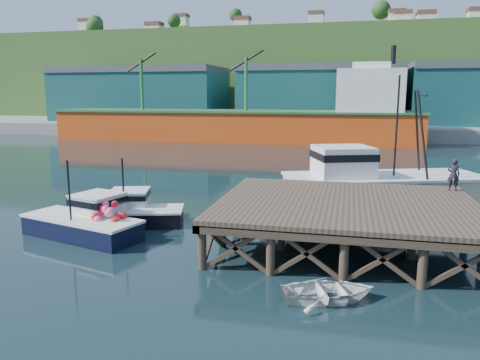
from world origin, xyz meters
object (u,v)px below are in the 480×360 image
(boat_black, at_px, (127,211))
(dockworker, at_px, (454,175))
(dinghy, at_px, (328,291))
(boat_navy, at_px, (86,221))
(trawler, at_px, (380,181))

(boat_black, distance_m, dockworker, 17.64)
(dinghy, bearing_deg, boat_navy, 48.83)
(dockworker, bearing_deg, boat_black, 21.32)
(dinghy, bearing_deg, boat_black, 36.99)
(dockworker, bearing_deg, dinghy, 72.25)
(boat_navy, height_order, trawler, trawler)
(dockworker, bearing_deg, trawler, -39.13)
(boat_navy, distance_m, boat_black, 2.80)
(boat_navy, distance_m, trawler, 17.73)
(trawler, bearing_deg, boat_navy, -167.02)
(boat_black, bearing_deg, dinghy, -49.47)
(boat_black, xyz_separation_m, trawler, (13.84, 7.08, 1.00))
(trawler, xyz_separation_m, dinghy, (-2.47, -14.54, -1.35))
(boat_navy, relative_size, dinghy, 2.05)
(boat_navy, distance_m, dockworker, 19.16)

